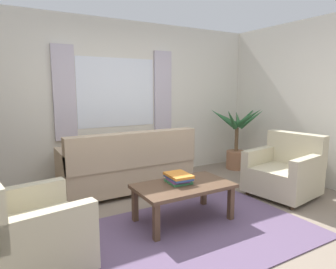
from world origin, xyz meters
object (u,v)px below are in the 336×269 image
at_px(armchair_left, 24,232).
at_px(potted_plant, 237,141).
at_px(book_stack_on_table, 178,178).
at_px(couch, 128,167).
at_px(coffee_table, 183,189).
at_px(armchair_right, 285,171).

height_order(armchair_left, potted_plant, potted_plant).
bearing_deg(armchair_left, book_stack_on_table, -90.32).
xyz_separation_m(book_stack_on_table, potted_plant, (2.12, 1.29, 0.05)).
bearing_deg(couch, armchair_left, 43.26).
height_order(couch, book_stack_on_table, couch).
bearing_deg(coffee_table, armchair_left, -174.52).
height_order(book_stack_on_table, potted_plant, potted_plant).
xyz_separation_m(armchair_right, coffee_table, (-1.71, 0.03, 0.03)).
height_order(coffee_table, book_stack_on_table, book_stack_on_table).
bearing_deg(armchair_right, couch, -133.30).
bearing_deg(book_stack_on_table, coffee_table, -76.05).
distance_m(book_stack_on_table, potted_plant, 2.48).
relative_size(armchair_right, book_stack_on_table, 2.87).
xyz_separation_m(couch, armchair_left, (-1.50, -1.42, -0.01)).
bearing_deg(couch, armchair_right, 145.51).
xyz_separation_m(coffee_table, book_stack_on_table, (-0.02, 0.08, 0.11)).
relative_size(couch, potted_plant, 1.56).
relative_size(couch, coffee_table, 1.73).
bearing_deg(armchair_left, couch, -55.29).
height_order(armchair_left, armchair_right, same).
xyz_separation_m(couch, coffee_table, (0.16, -1.26, 0.01)).
relative_size(armchair_right, coffee_table, 0.87).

